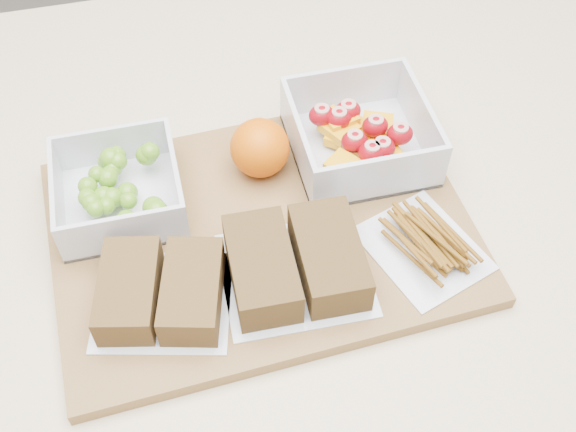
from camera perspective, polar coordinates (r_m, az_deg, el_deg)
The scene contains 8 objects.
counter at distance 1.14m, azimuth -0.72°, elevation -14.91°, with size 1.20×0.90×0.90m, color beige.
cutting_board at distance 0.74m, azimuth -2.10°, elevation -1.27°, with size 0.42×0.30×0.02m, color olive.
grape_container at distance 0.76m, azimuth -13.16°, elevation 2.07°, with size 0.13×0.13×0.05m.
fruit_container at distance 0.79m, azimuth 5.67°, elevation 6.28°, with size 0.14×0.14×0.06m.
orange at distance 0.76m, azimuth -2.23°, elevation 5.40°, with size 0.06×0.06×0.06m, color #E66105.
sandwich_bag_left at distance 0.68m, azimuth -10.02°, elevation -5.89°, with size 0.15×0.14×0.04m.
sandwich_bag_center at distance 0.68m, azimuth 0.61°, elevation -3.74°, with size 0.14×0.13×0.04m.
pretzel_bag at distance 0.72m, azimuth 10.73°, elevation -2.02°, with size 0.13×0.14×0.03m.
Camera 1 is at (-0.09, -0.44, 1.50)m, focal length 45.00 mm.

